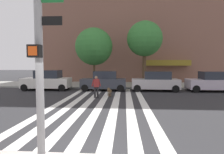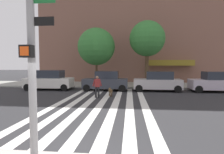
% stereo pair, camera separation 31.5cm
% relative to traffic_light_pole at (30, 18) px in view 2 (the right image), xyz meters
% --- Properties ---
extents(ground_plane, '(160.00, 160.00, 0.00)m').
position_rel_traffic_light_pole_xyz_m(ground_plane, '(0.89, 7.76, -3.52)').
color(ground_plane, '#2B2B2D').
extents(sidewalk_far, '(80.00, 6.00, 0.15)m').
position_rel_traffic_light_pole_xyz_m(sidewalk_far, '(0.89, 18.03, -3.45)').
color(sidewalk_far, '#989A92').
rests_on(sidewalk_far, ground_plane).
extents(crosswalk_stripes, '(5.85, 13.95, 0.01)m').
position_rel_traffic_light_pole_xyz_m(crosswalk_stripes, '(0.50, 7.76, -3.52)').
color(crosswalk_stripes, silver).
rests_on(crosswalk_stripes, ground_plane).
extents(apartment_block, '(30.67, 17.61, 24.97)m').
position_rel_traffic_light_pole_xyz_m(apartment_block, '(4.79, 29.13, 8.96)').
color(apartment_block, brown).
rests_on(apartment_block, ground_plane).
extents(traffic_light_pole, '(0.74, 0.46, 5.80)m').
position_rel_traffic_light_pole_xyz_m(traffic_light_pole, '(0.00, 0.00, 0.00)').
color(traffic_light_pole, gray).
rests_on(traffic_light_pole, sidewalk_near).
extents(parked_car_near_curb, '(4.62, 2.17, 1.95)m').
position_rel_traffic_light_pole_xyz_m(parked_car_near_curb, '(-5.65, 13.47, -2.60)').
color(parked_car_near_curb, silver).
rests_on(parked_car_near_curb, ground_plane).
extents(parked_car_behind_first, '(4.28, 1.91, 1.87)m').
position_rel_traffic_light_pole_xyz_m(parked_car_behind_first, '(-0.01, 13.47, -2.63)').
color(parked_car_behind_first, '#32363F').
rests_on(parked_car_behind_first, ground_plane).
extents(parked_car_third_in_line, '(4.43, 2.05, 1.86)m').
position_rel_traffic_light_pole_xyz_m(parked_car_third_in_line, '(4.92, 13.46, -2.62)').
color(parked_car_third_in_line, '#B6B1B3').
rests_on(parked_car_third_in_line, ground_plane).
extents(parked_car_fourth_in_line, '(4.33, 2.12, 1.86)m').
position_rel_traffic_light_pole_xyz_m(parked_car_fourth_in_line, '(10.07, 13.46, -2.63)').
color(parked_car_fourth_in_line, '#BCAFC0').
rests_on(parked_car_fourth_in_line, ground_plane).
extents(street_tree_nearest, '(4.22, 4.22, 6.51)m').
position_rel_traffic_light_pole_xyz_m(street_tree_nearest, '(-1.49, 16.64, 1.02)').
color(street_tree_nearest, '#4C3823').
rests_on(street_tree_nearest, sidewalk_far).
extents(street_tree_middle, '(3.93, 3.93, 7.19)m').
position_rel_traffic_light_pole_xyz_m(street_tree_middle, '(4.19, 16.70, 1.83)').
color(street_tree_middle, '#4C3823').
rests_on(street_tree_middle, sidewalk_far).
extents(pedestrian_dog_walker, '(0.70, 0.33, 1.64)m').
position_rel_traffic_light_pole_xyz_m(pedestrian_dog_walker, '(-0.13, 9.41, -2.59)').
color(pedestrian_dog_walker, black).
rests_on(pedestrian_dog_walker, ground_plane).
extents(dog_on_leash, '(0.42, 1.02, 0.65)m').
position_rel_traffic_light_pole_xyz_m(dog_on_leash, '(0.78, 10.21, -3.08)').
color(dog_on_leash, brown).
rests_on(dog_on_leash, ground_plane).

